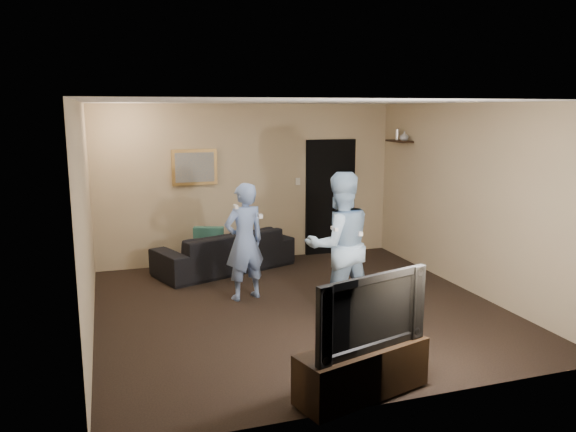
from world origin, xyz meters
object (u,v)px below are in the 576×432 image
object	(u,v)px
sofa	(225,250)
tv_console	(362,370)
television	(364,310)
wii_player_right	(339,245)
wii_player_left	(244,242)

from	to	relation	value
sofa	tv_console	distance (m)	4.32
television	wii_player_right	world-z (taller)	wii_player_right
wii_player_left	television	bearing A→B (deg)	-83.07
television	wii_player_right	bearing A→B (deg)	57.00
tv_console	wii_player_left	bearing A→B (deg)	81.18
television	wii_player_left	bearing A→B (deg)	81.18
television	wii_player_left	xyz separation A→B (m)	(-0.35, 2.88, -0.03)
sofa	television	bearing A→B (deg)	74.30
television	sofa	bearing A→B (deg)	78.66
wii_player_right	television	bearing A→B (deg)	-107.25
television	wii_player_right	size ratio (longest dim) A/B	0.66
sofa	wii_player_right	world-z (taller)	wii_player_right
sofa	wii_player_left	size ratio (longest dim) A/B	1.39
wii_player_left	wii_player_right	bearing A→B (deg)	-45.42
tv_console	wii_player_right	bearing A→B (deg)	57.00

